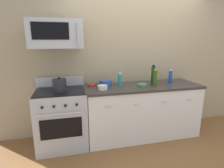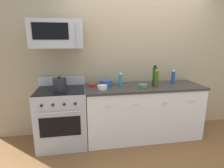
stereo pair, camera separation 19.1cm
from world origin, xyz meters
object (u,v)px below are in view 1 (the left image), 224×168
(bowl_green_glaze, at_px, (142,85))
(microwave, at_px, (56,34))
(bottle_dish_soap, at_px, (120,80))
(bowl_red_small, at_px, (92,85))
(bowl_white_ceramic, at_px, (103,87))
(stockpot, at_px, (59,85))
(bottle_olive_oil, at_px, (155,78))
(bowl_blue_mixing, at_px, (106,83))
(bottle_soda_blue, at_px, (170,76))
(range_oven, at_px, (62,118))
(bottle_wine_green, at_px, (153,75))

(bowl_green_glaze, bearing_deg, microwave, 174.18)
(bottle_dish_soap, height_order, bowl_red_small, bottle_dish_soap)
(bottle_dish_soap, distance_m, bowl_white_ceramic, 0.37)
(stockpot, bearing_deg, bowl_red_small, 19.43)
(bottle_olive_oil, height_order, bowl_blue_mixing, bottle_olive_oil)
(bottle_olive_oil, bearing_deg, bottle_soda_blue, 22.87)
(range_oven, bearing_deg, stockpot, -90.00)
(microwave, bearing_deg, bowl_white_ceramic, -12.66)
(bottle_olive_oil, relative_size, bowl_white_ceramic, 1.88)
(bottle_wine_green, relative_size, bowl_red_small, 2.84)
(range_oven, distance_m, bowl_green_glaze, 1.39)
(range_oven, height_order, bowl_red_small, range_oven)
(bottle_soda_blue, distance_m, bowl_blue_mixing, 1.18)
(bottle_dish_soap, relative_size, bottle_olive_oil, 0.77)
(microwave, xyz_separation_m, bottle_soda_blue, (1.91, 0.03, -0.72))
(range_oven, relative_size, bottle_wine_green, 3.16)
(microwave, xyz_separation_m, bottle_wine_green, (1.54, -0.04, -0.67))
(bowl_white_ceramic, bearing_deg, bottle_wine_green, 6.55)
(bottle_soda_blue, height_order, bottle_wine_green, bottle_wine_green)
(bottle_wine_green, xyz_separation_m, bowl_blue_mixing, (-0.80, 0.11, -0.11))
(bowl_green_glaze, relative_size, stockpot, 0.71)
(bowl_green_glaze, distance_m, bowl_blue_mixing, 0.61)
(microwave, distance_m, bottle_dish_soap, 1.21)
(bowl_white_ceramic, bearing_deg, bottle_soda_blue, 7.66)
(microwave, xyz_separation_m, bottle_dish_soap, (0.96, 0.01, -0.73))
(stockpot, bearing_deg, range_oven, 90.00)
(range_oven, relative_size, stockpot, 4.88)
(microwave, xyz_separation_m, bowl_green_glaze, (1.30, -0.13, -0.80))
(range_oven, distance_m, bowl_blue_mixing, 0.90)
(microwave, xyz_separation_m, bowl_red_small, (0.50, 0.08, -0.81))
(bottle_wine_green, bearing_deg, bowl_green_glaze, -158.45)
(bottle_olive_oil, xyz_separation_m, stockpot, (-1.52, 0.04, -0.04))
(microwave, bearing_deg, bottle_olive_oil, -5.06)
(bottle_wine_green, bearing_deg, bowl_red_small, 173.36)
(range_oven, distance_m, microwave, 1.28)
(bottle_dish_soap, height_order, stockpot, stockpot)
(bottle_wine_green, relative_size, bowl_green_glaze, 2.19)
(bowl_red_small, bearing_deg, bottle_soda_blue, -2.13)
(bottle_wine_green, bearing_deg, range_oven, -179.86)
(bowl_green_glaze, height_order, bowl_white_ceramic, bowl_white_ceramic)
(range_oven, height_order, bottle_olive_oil, bottle_olive_oil)
(microwave, xyz_separation_m, stockpot, (-0.00, -0.10, -0.73))
(bottle_wine_green, distance_m, bowl_red_small, 1.05)
(bottle_olive_oil, height_order, bowl_red_small, bottle_olive_oil)
(bottle_wine_green, bearing_deg, bowl_white_ceramic, -173.45)
(bottle_dish_soap, relative_size, bowl_blue_mixing, 1.10)
(range_oven, height_order, bowl_blue_mixing, range_oven)
(bowl_red_small, bearing_deg, stockpot, -160.57)
(bowl_white_ceramic, bearing_deg, bowl_blue_mixing, 66.48)
(range_oven, height_order, bottle_dish_soap, bottle_dish_soap)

